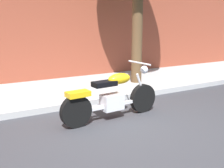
# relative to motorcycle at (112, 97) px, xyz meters

# --- Properties ---
(ground_plane) EXTENTS (60.00, 60.00, 0.00)m
(ground_plane) POSITION_rel_motorcycle_xyz_m (0.00, -0.38, -0.45)
(ground_plane) COLOR #38383D
(sidewalk) EXTENTS (25.74, 2.84, 0.14)m
(sidewalk) POSITION_rel_motorcycle_xyz_m (0.00, 2.43, -0.38)
(sidewalk) COLOR #AFAFAF
(sidewalk) RESTS_ON ground
(motorcycle) EXTENTS (2.25, 0.70, 1.12)m
(motorcycle) POSITION_rel_motorcycle_xyz_m (0.00, 0.00, 0.00)
(motorcycle) COLOR black
(motorcycle) RESTS_ON ground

